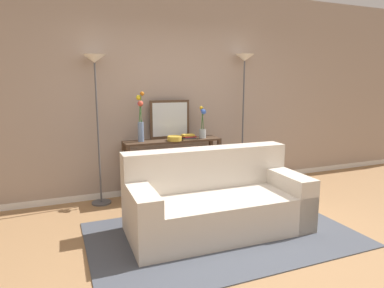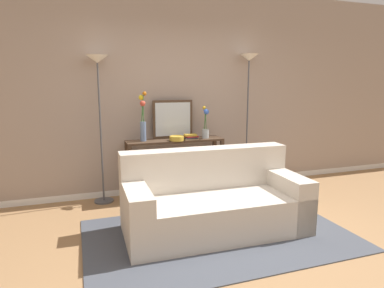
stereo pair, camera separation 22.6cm
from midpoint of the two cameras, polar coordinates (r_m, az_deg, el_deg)
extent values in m
cube|color=#9E754C|center=(3.47, 7.21, -17.67)|extent=(16.00, 16.00, 0.02)
cube|color=white|center=(5.28, -4.33, -7.03)|extent=(12.00, 0.15, 0.09)
cube|color=gray|center=(5.05, -4.56, 9.22)|extent=(12.00, 0.14, 2.87)
cube|color=#474C56|center=(3.76, 3.33, -15.03)|extent=(2.79, 1.73, 0.01)
cube|color=beige|center=(3.76, 2.69, -11.63)|extent=(1.97, 0.94, 0.42)
cube|color=beige|center=(3.91, 0.88, -4.00)|extent=(1.96, 0.31, 0.46)
cube|color=beige|center=(3.50, -10.54, -11.94)|extent=(0.26, 0.90, 0.60)
cube|color=beige|center=(4.13, 13.78, -8.57)|extent=(0.26, 0.90, 0.60)
cube|color=#473323|center=(4.79, -4.65, 0.57)|extent=(1.39, 0.33, 0.03)
cube|color=#473323|center=(4.94, -4.54, -7.03)|extent=(1.28, 0.28, 0.01)
cube|color=#473323|center=(4.59, -12.05, -5.32)|extent=(0.05, 0.05, 0.80)
cube|color=#473323|center=(4.98, 3.27, -3.86)|extent=(0.05, 0.05, 0.80)
cube|color=#473323|center=(4.86, -12.65, -4.48)|extent=(0.05, 0.05, 0.80)
cube|color=#473323|center=(5.23, 1.94, -3.17)|extent=(0.05, 0.05, 0.80)
cylinder|color=#4C4C51|center=(4.84, -16.39, -9.49)|extent=(0.26, 0.26, 0.02)
cylinder|color=#4C4C51|center=(4.62, -16.97, 1.49)|extent=(0.02, 0.02, 1.84)
cone|color=silver|center=(4.58, -17.62, 13.60)|extent=(0.28, 0.28, 0.10)
cylinder|color=#4C4C51|center=(5.47, 7.16, -6.83)|extent=(0.26, 0.26, 0.02)
cylinder|color=#4C4C51|center=(5.27, 7.39, 3.29)|extent=(0.02, 0.02, 1.92)
cone|color=silver|center=(5.25, 7.65, 14.28)|extent=(0.28, 0.28, 0.10)
cube|color=#473323|center=(4.88, -5.09, 4.18)|extent=(0.59, 0.02, 0.55)
cube|color=silver|center=(4.87, -5.06, 4.17)|extent=(0.52, 0.01, 0.48)
cylinder|color=#6B84AD|center=(4.66, -10.03, 2.03)|extent=(0.08, 0.08, 0.27)
cylinder|color=#3D7538|center=(4.62, -10.11, 5.20)|extent=(0.03, 0.01, 0.25)
sphere|color=#CC4735|center=(4.59, -10.13, 6.75)|extent=(0.08, 0.08, 0.08)
cylinder|color=#3D7538|center=(4.64, -10.22, 5.69)|extent=(0.04, 0.02, 0.33)
sphere|color=yellow|center=(4.65, -10.40, 7.72)|extent=(0.07, 0.07, 0.07)
cylinder|color=#3D7538|center=(4.63, -10.01, 6.03)|extent=(0.01, 0.03, 0.38)
sphere|color=#BF6715|center=(4.63, -9.85, 8.40)|extent=(0.06, 0.06, 0.06)
cylinder|color=#3D7538|center=(4.65, -10.17, 5.20)|extent=(0.03, 0.01, 0.25)
sphere|color=#602AD5|center=(4.66, -10.27, 6.74)|extent=(0.06, 0.06, 0.06)
cylinder|color=silver|center=(4.90, 0.46, 1.78)|extent=(0.10, 0.10, 0.13)
cylinder|color=#3D7538|center=(4.89, 0.37, 4.34)|extent=(0.02, 0.01, 0.31)
sphere|color=gold|center=(4.89, 0.24, 6.15)|extent=(0.05, 0.05, 0.05)
cylinder|color=#3D7538|center=(4.89, 0.44, 4.05)|extent=(0.04, 0.02, 0.26)
sphere|color=#E54692|center=(4.90, 0.40, 5.57)|extent=(0.05, 0.05, 0.05)
cylinder|color=#3D7538|center=(4.86, 0.54, 4.00)|extent=(0.02, 0.01, 0.25)
sphere|color=#3F6BDC|center=(4.83, 0.63, 5.48)|extent=(0.07, 0.07, 0.07)
cylinder|color=#3D7538|center=(4.89, 0.45, 4.15)|extent=(0.03, 0.02, 0.27)
sphere|color=blue|center=(4.90, 0.42, 5.76)|extent=(0.05, 0.05, 0.05)
cylinder|color=gold|center=(4.69, -4.36, 0.89)|extent=(0.20, 0.20, 0.06)
torus|color=gold|center=(4.68, -4.37, 1.27)|extent=(0.20, 0.20, 0.01)
cube|color=tan|center=(4.76, -2.01, 0.83)|extent=(0.21, 0.14, 0.02)
cube|color=#2D2D33|center=(4.75, -2.00, 1.03)|extent=(0.19, 0.12, 0.02)
cube|color=maroon|center=(4.76, -1.86, 1.27)|extent=(0.19, 0.13, 0.02)
cube|color=gold|center=(4.76, -2.03, 1.52)|extent=(0.17, 0.11, 0.03)
cube|color=gold|center=(4.84, -10.77, -8.69)|extent=(0.04, 0.14, 0.11)
cube|color=maroon|center=(4.85, -10.23, -8.56)|extent=(0.05, 0.18, 0.12)
cube|color=#236033|center=(4.86, -9.78, -8.53)|extent=(0.03, 0.14, 0.12)
cube|color=#2D2D33|center=(4.87, -9.28, -8.55)|extent=(0.05, 0.13, 0.11)
cube|color=#BC3328|center=(4.88, -8.61, -8.39)|extent=(0.06, 0.15, 0.13)
cube|color=#B77F33|center=(4.89, -8.01, -8.37)|extent=(0.05, 0.13, 0.12)
cube|color=navy|center=(4.90, -7.42, -8.28)|extent=(0.05, 0.18, 0.12)
cube|color=slate|center=(4.91, -6.92, -8.31)|extent=(0.03, 0.16, 0.11)
camera|label=1|loc=(0.11, -91.56, -0.28)|focal=31.51mm
camera|label=2|loc=(0.11, 88.44, 0.28)|focal=31.51mm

